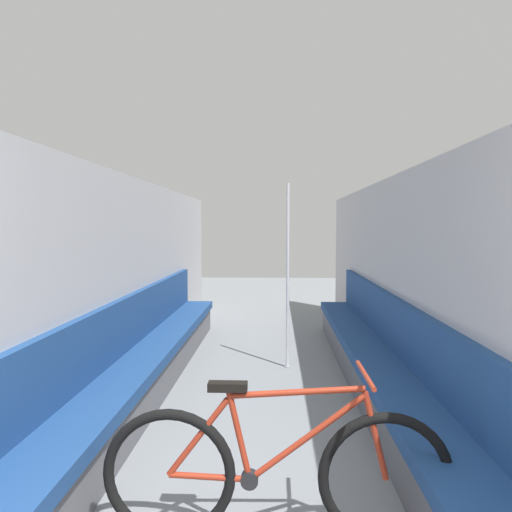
{
  "coord_description": "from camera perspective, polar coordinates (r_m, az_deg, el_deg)",
  "views": [
    {
      "loc": [
        0.15,
        -0.76,
        1.62
      ],
      "look_at": [
        -0.01,
        3.1,
        1.39
      ],
      "focal_mm": 35.0,
      "sensor_mm": 36.0,
      "label": 1
    }
  ],
  "objects": [
    {
      "name": "grab_pole_near",
      "position": [
        5.72,
        3.65,
        -2.58
      ],
      "size": [
        0.08,
        0.08,
        2.11
      ],
      "color": "gray",
      "rests_on": "ground"
    },
    {
      "name": "bicycle",
      "position": [
        2.78,
        2.31,
        -23.5
      ],
      "size": [
        1.8,
        0.46,
        0.89
      ],
      "rotation": [
        0.0,
        0.0,
        -0.33
      ],
      "color": "black",
      "rests_on": "ground"
    },
    {
      "name": "wall_right",
      "position": [
        4.65,
        17.51,
        -3.64
      ],
      "size": [
        0.1,
        10.59,
        2.13
      ],
      "primitive_type": "cube",
      "color": "#B2B2B7",
      "rests_on": "ground"
    },
    {
      "name": "bench_seat_row_left",
      "position": [
        4.99,
        -12.77,
        -12.01
      ],
      "size": [
        0.46,
        6.29,
        0.95
      ],
      "color": "#5B5B60",
      "rests_on": "ground"
    },
    {
      "name": "bench_seat_row_right",
      "position": [
        4.92,
        13.89,
        -12.24
      ],
      "size": [
        0.46,
        6.29,
        0.95
      ],
      "color": "#5B5B60",
      "rests_on": "ground"
    },
    {
      "name": "wall_left",
      "position": [
        4.73,
        -16.41,
        -3.49
      ],
      "size": [
        0.1,
        10.59,
        2.13
      ],
      "primitive_type": "cube",
      "color": "#B2B2B7",
      "rests_on": "ground"
    }
  ]
}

